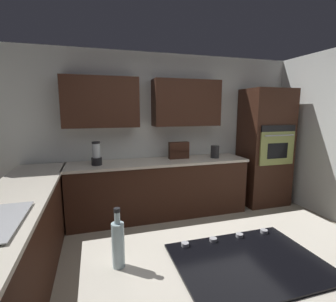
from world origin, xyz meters
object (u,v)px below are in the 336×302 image
(blender, at_px, (96,155))
(oil_bottle, at_px, (118,243))
(spice_rack, at_px, (179,150))
(kettle, at_px, (215,152))
(cooktop, at_px, (248,261))
(wall_oven, at_px, (265,148))

(blender, distance_m, oil_bottle, 2.49)
(spice_rack, bearing_deg, oil_bottle, 64.68)
(blender, xyz_separation_m, kettle, (-1.90, 0.00, -0.04))
(spice_rack, bearing_deg, kettle, 169.82)
(cooktop, bearing_deg, spice_rack, -101.73)
(cooktop, height_order, blender, blender)
(wall_oven, distance_m, spice_rack, 1.60)
(cooktop, xyz_separation_m, kettle, (-1.17, -2.65, 0.10))
(cooktop, relative_size, blender, 2.23)
(cooktop, height_order, kettle, kettle)
(wall_oven, bearing_deg, cooktop, 50.92)
(kettle, relative_size, oil_bottle, 0.65)
(blender, relative_size, kettle, 1.66)
(wall_oven, distance_m, cooktop, 3.45)
(wall_oven, height_order, spice_rack, wall_oven)
(cooktop, relative_size, spice_rack, 2.31)
(blender, height_order, kettle, blender)
(wall_oven, xyz_separation_m, spice_rack, (1.60, -0.08, 0.01))
(blender, bearing_deg, oil_bottle, 91.65)
(spice_rack, height_order, oil_bottle, oil_bottle)
(wall_oven, height_order, blender, wall_oven)
(cooktop, distance_m, oil_bottle, 0.69)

